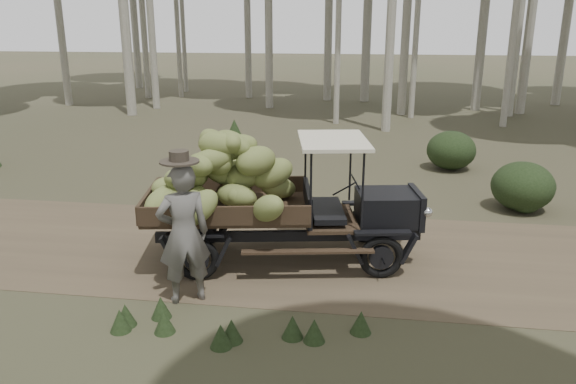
{
  "coord_description": "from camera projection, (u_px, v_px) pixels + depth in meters",
  "views": [
    {
      "loc": [
        2.11,
        -8.67,
        3.73
      ],
      "look_at": [
        0.88,
        -0.32,
        1.16
      ],
      "focal_mm": 35.0,
      "sensor_mm": 36.0,
      "label": 1
    }
  ],
  "objects": [
    {
      "name": "farmer",
      "position": [
        184.0,
        232.0,
        7.55
      ],
      "size": [
        0.85,
        0.76,
        2.13
      ],
      "rotation": [
        0.0,
        0.0,
        3.65
      ],
      "color": "#5B5853",
      "rests_on": "ground"
    },
    {
      "name": "banana_truck",
      "position": [
        249.0,
        184.0,
        8.76
      ],
      "size": [
        4.55,
        2.55,
        2.21
      ],
      "rotation": [
        0.0,
        0.0,
        0.18
      ],
      "color": "black",
      "rests_on": "ground"
    },
    {
      "name": "undergrowth",
      "position": [
        275.0,
        329.0,
        6.1
      ],
      "size": [
        21.9,
        19.85,
        1.32
      ],
      "color": "#233319",
      "rests_on": "ground"
    },
    {
      "name": "dirt_track",
      "position": [
        240.0,
        249.0,
        9.59
      ],
      "size": [
        70.0,
        4.0,
        0.01
      ],
      "primitive_type": "cube",
      "color": "brown",
      "rests_on": "ground"
    },
    {
      "name": "ground",
      "position": [
        240.0,
        249.0,
        9.59
      ],
      "size": [
        120.0,
        120.0,
        0.0
      ],
      "primitive_type": "plane",
      "color": "#473D2B",
      "rests_on": "ground"
    }
  ]
}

